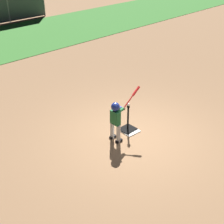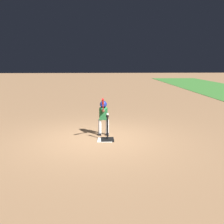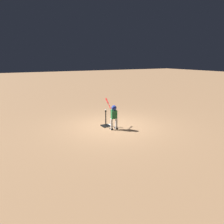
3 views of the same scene
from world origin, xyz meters
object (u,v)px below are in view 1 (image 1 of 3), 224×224
at_px(batting_tee, 128,126).
at_px(baseball, 128,105).
at_px(bleachers_right_center, 11,8).
at_px(batter_child, 116,116).

bearing_deg(batting_tee, baseball, -90.00).
height_order(batting_tee, bleachers_right_center, bleachers_right_center).
bearing_deg(batting_tee, batter_child, -168.80).
distance_m(batting_tee, bleachers_right_center, 15.92).
bearing_deg(baseball, bleachers_right_center, 72.47).
xyz_separation_m(baseball, bleachers_right_center, (4.80, 15.18, -0.35)).
xyz_separation_m(batter_child, bleachers_right_center, (5.34, 15.29, -0.26)).
relative_size(batter_child, baseball, 17.51).
distance_m(batting_tee, batter_child, 0.81).
height_order(batter_child, baseball, batter_child).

